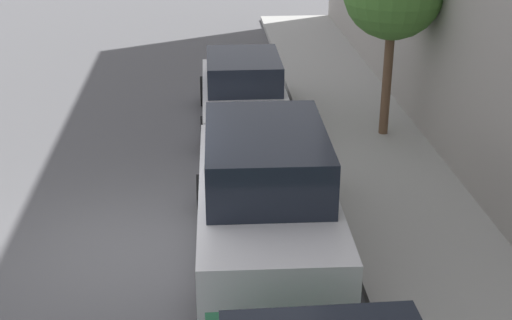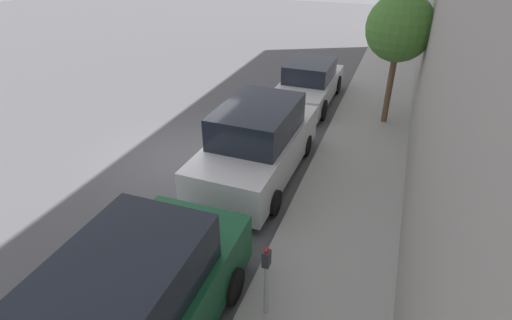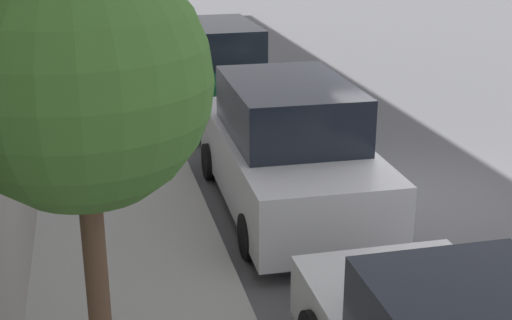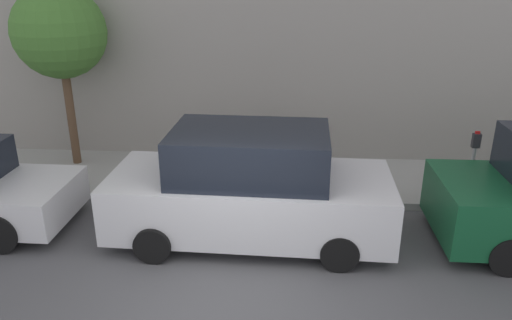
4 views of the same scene
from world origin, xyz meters
TOP-DOWN VIEW (x-y plane):
  - ground_plane at (0.00, 0.00)m, footprint 60.00×60.00m
  - sidewalk at (4.73, 0.00)m, footprint 2.47×32.00m
  - parked_suv_second at (2.25, -0.14)m, footprint 2.08×4.84m
  - parking_meter_near at (3.95, -4.39)m, footprint 0.11×0.15m
  - street_tree at (5.14, 4.25)m, footprint 2.01×2.01m

SIDE VIEW (x-z plane):
  - ground_plane at x=0.00m, z-range 0.00..0.00m
  - sidewalk at x=4.73m, z-range 0.00..0.15m
  - parked_suv_second at x=2.25m, z-range -0.06..1.92m
  - parking_meter_near at x=3.95m, z-range 0.31..1.69m
  - street_tree at x=5.14m, z-range 1.14..5.17m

